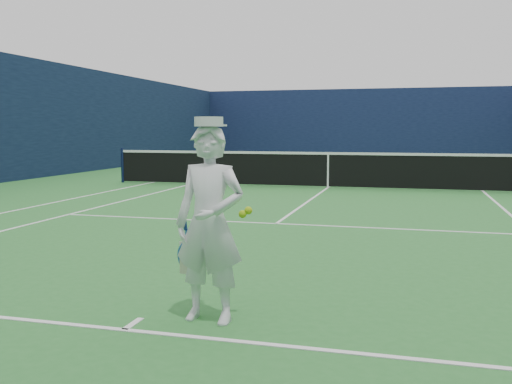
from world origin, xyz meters
TOP-DOWN VIEW (x-y plane):
  - ground at (0.00, 0.00)m, footprint 80.00×80.00m
  - court_markings at (0.00, 0.00)m, footprint 11.03×23.83m
  - windscreen_fence at (0.00, 0.00)m, footprint 20.12×36.12m
  - tennis_net at (0.00, 0.00)m, footprint 12.88×0.09m
  - tennis_player at (0.60, -11.46)m, footprint 0.76×0.50m

SIDE VIEW (x-z plane):
  - ground at x=0.00m, z-range 0.00..0.00m
  - court_markings at x=0.00m, z-range 0.00..0.01m
  - tennis_net at x=0.00m, z-range 0.02..1.09m
  - tennis_player at x=0.60m, z-range -0.02..1.72m
  - windscreen_fence at x=0.00m, z-range 0.00..4.00m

